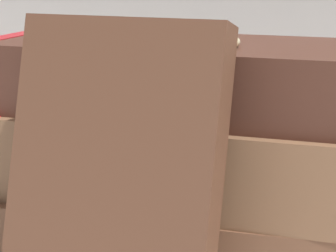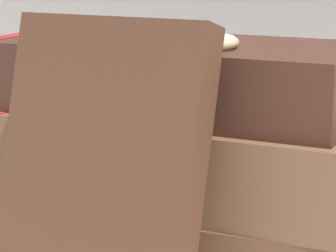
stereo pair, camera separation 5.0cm
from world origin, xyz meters
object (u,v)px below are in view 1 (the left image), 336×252
Objects in this scene: book_flat_top at (163,75)px; reading_glasses at (133,165)px; book_flat_bottom at (182,219)px; pocket_watch at (190,42)px; book_leaning_front at (114,176)px; book_flat_middle at (186,152)px.

book_flat_top reaches higher than reading_glasses.
pocket_watch is (0.01, -0.02, 0.11)m from book_flat_bottom.
book_leaning_front reaches higher than pocket_watch.
book_flat_middle reaches higher than reading_glasses.
book_leaning_front reaches higher than book_flat_bottom.
book_flat_top is 1.51× the size of book_leaning_front.
book_leaning_front reaches higher than book_flat_top.
reading_glasses is at bearing 118.57° from book_flat_top.
reading_glasses is (-0.10, 0.15, -0.06)m from book_flat_middle.
book_flat_bottom is at bearing -15.21° from book_flat_top.
pocket_watch is at bearing -66.48° from book_flat_middle.
book_leaning_front is at bearing -95.41° from book_flat_middle.
pocket_watch is (0.01, 0.07, 0.06)m from book_leaning_front.
book_flat_middle is 2.40× the size of reading_glasses.
pocket_watch is at bearing -42.89° from book_flat_top.
reading_glasses is (-0.11, 0.17, -0.13)m from pocket_watch.
reading_glasses is at bearing 122.91° from pocket_watch.
book_flat_bottom is at bearing 174.87° from book_flat_middle.
book_flat_top is 3.80× the size of pocket_watch.
pocket_watch reaches higher than reading_glasses.
book_flat_middle is 3.95× the size of pocket_watch.
pocket_watch is (0.03, -0.02, 0.02)m from book_flat_top.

